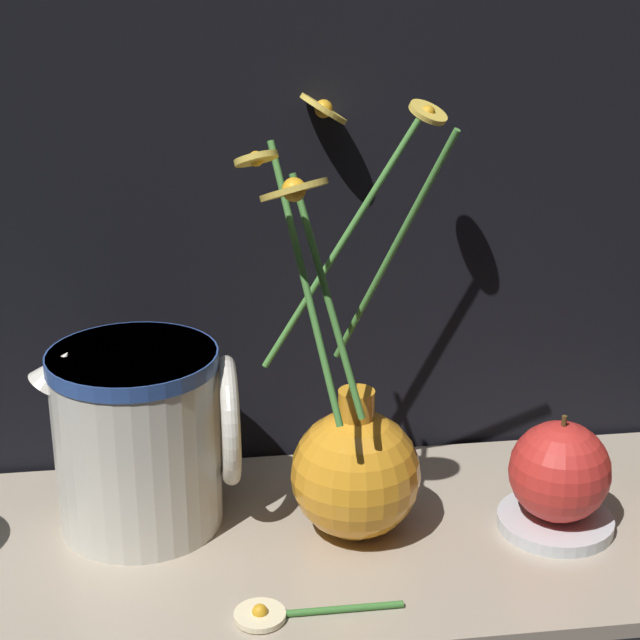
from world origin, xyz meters
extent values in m
plane|color=black|center=(0.00, 0.00, 0.00)|extent=(6.00, 6.00, 0.00)
cube|color=tan|center=(0.00, 0.00, 0.01)|extent=(0.80, 0.27, 0.01)
sphere|color=orange|center=(0.04, 0.01, 0.06)|extent=(0.10, 0.10, 0.10)
cylinder|color=orange|center=(0.04, 0.01, 0.12)|extent=(0.03, 0.03, 0.03)
cylinder|color=#4C8E3D|center=(0.00, -0.01, 0.22)|extent=(0.04, 0.08, 0.19)
cylinder|color=#EAC64C|center=(-0.03, -0.03, 0.32)|extent=(0.04, 0.04, 0.02)
sphere|color=gold|center=(-0.03, -0.03, 0.32)|extent=(0.01, 0.01, 0.01)
cylinder|color=#4C8E3D|center=(0.07, 0.04, 0.23)|extent=(0.08, 0.07, 0.19)
cylinder|color=#EAC64C|center=(0.10, 0.08, 0.32)|extent=(0.04, 0.04, 0.02)
sphere|color=gold|center=(0.10, 0.08, 0.32)|extent=(0.01, 0.01, 0.01)
cylinder|color=#4C8E3D|center=(0.04, 0.06, 0.23)|extent=(0.12, 0.01, 0.19)
cylinder|color=#EAC64C|center=(0.03, 0.12, 0.32)|extent=(0.04, 0.04, 0.03)
sphere|color=gold|center=(0.03, 0.12, 0.32)|extent=(0.01, 0.01, 0.01)
cylinder|color=#4C8E3D|center=(0.02, -0.02, 0.21)|extent=(0.05, 0.06, 0.17)
cylinder|color=#EAC64C|center=(-0.01, -0.04, 0.30)|extent=(0.06, 0.06, 0.02)
sphere|color=gold|center=(-0.01, -0.04, 0.30)|extent=(0.02, 0.02, 0.02)
cylinder|color=beige|center=(-0.12, 0.04, 0.08)|extent=(0.13, 0.13, 0.14)
cylinder|color=#2D4C93|center=(-0.12, 0.04, 0.15)|extent=(0.13, 0.13, 0.01)
torus|color=beige|center=(-0.05, 0.04, 0.10)|extent=(0.01, 0.10, 0.10)
cone|color=beige|center=(-0.18, 0.04, 0.15)|extent=(0.05, 0.04, 0.04)
cylinder|color=silver|center=(0.20, -0.01, 0.02)|extent=(0.09, 0.09, 0.01)
sphere|color=red|center=(0.20, -0.01, 0.06)|extent=(0.08, 0.08, 0.08)
cylinder|color=#4C3819|center=(0.20, -0.01, 0.10)|extent=(0.00, 0.00, 0.01)
cylinder|color=#3D7A33|center=(0.01, -0.10, 0.01)|extent=(0.10, 0.01, 0.01)
cylinder|color=beige|center=(-0.04, -0.10, 0.01)|extent=(0.04, 0.04, 0.00)
sphere|color=gold|center=(-0.04, -0.10, 0.02)|extent=(0.01, 0.01, 0.01)
camera|label=1|loc=(-0.08, -0.71, 0.46)|focal=60.00mm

